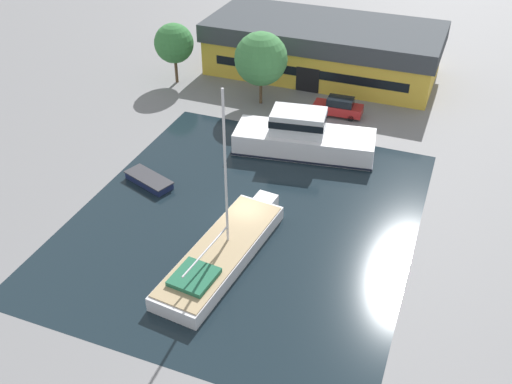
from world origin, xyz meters
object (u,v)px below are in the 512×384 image
at_px(quay_tree_near_building, 261,59).
at_px(quay_tree_by_water, 174,43).
at_px(warehouse_building, 323,48).
at_px(parked_car, 339,107).
at_px(sailboat_moored, 222,252).
at_px(motor_cruiser, 303,137).
at_px(small_dinghy, 149,180).

distance_m(quay_tree_near_building, quay_tree_by_water, 10.09).
distance_m(warehouse_building, parked_car, 10.37).
distance_m(quay_tree_by_water, sailboat_moored, 28.74).
xyz_separation_m(sailboat_moored, motor_cruiser, (0.76, 14.95, 0.74)).
xyz_separation_m(warehouse_building, quay_tree_by_water, (-13.47, -7.92, 1.44)).
height_order(sailboat_moored, small_dinghy, sailboat_moored).
xyz_separation_m(warehouse_building, small_dinghy, (-6.61, -25.74, -2.44)).
bearing_deg(quay_tree_by_water, quay_tree_near_building, -8.68).
height_order(quay_tree_by_water, motor_cruiser, quay_tree_by_water).
bearing_deg(quay_tree_by_water, sailboat_moored, -56.58).
relative_size(sailboat_moored, small_dinghy, 2.95).
distance_m(quay_tree_near_building, small_dinghy, 17.12).
bearing_deg(motor_cruiser, parked_car, -17.49).
xyz_separation_m(quay_tree_by_water, motor_cruiser, (16.47, -8.85, -2.86)).
bearing_deg(warehouse_building, parked_car, -65.19).
distance_m(quay_tree_by_water, parked_car, 18.03).
height_order(quay_tree_by_water, sailboat_moored, sailboat_moored).
relative_size(quay_tree_near_building, small_dinghy, 1.59).
height_order(warehouse_building, parked_car, warehouse_building).
height_order(quay_tree_near_building, motor_cruiser, quay_tree_near_building).
bearing_deg(warehouse_building, motor_cruiser, -79.39).
relative_size(parked_car, small_dinghy, 1.04).
xyz_separation_m(quay_tree_by_water, sailboat_moored, (15.71, -23.80, -3.60)).
distance_m(quay_tree_near_building, sailboat_moored, 23.34).
height_order(quay_tree_near_building, parked_car, quay_tree_near_building).
bearing_deg(motor_cruiser, small_dinghy, 124.66).
distance_m(quay_tree_by_water, small_dinghy, 19.48).
height_order(parked_car, motor_cruiser, motor_cruiser).
bearing_deg(small_dinghy, quay_tree_by_water, 41.32).
distance_m(sailboat_moored, small_dinghy, 10.69).
bearing_deg(quay_tree_by_water, warehouse_building, 30.48).
height_order(sailboat_moored, motor_cruiser, sailboat_moored).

